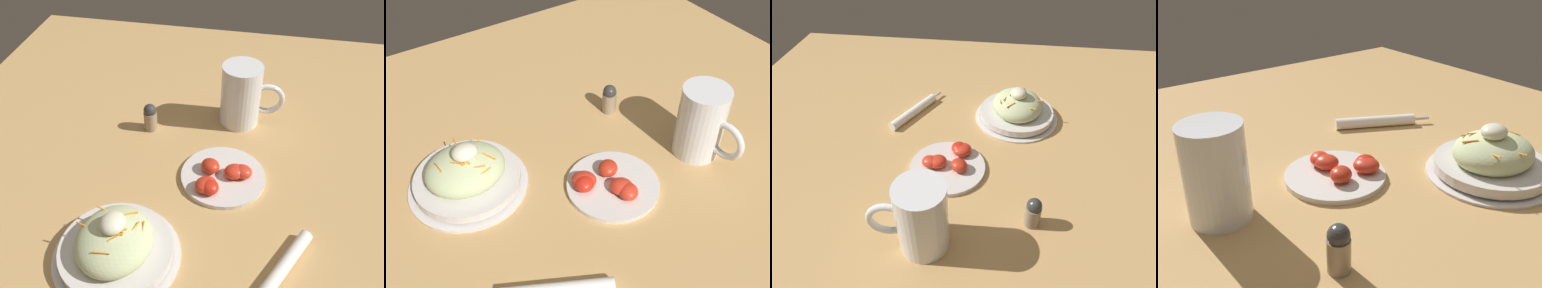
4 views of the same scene
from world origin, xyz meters
TOP-DOWN VIEW (x-y plane):
  - ground_plane at (0.00, 0.00)m, footprint 1.43×1.43m
  - salad_plate at (-0.21, 0.15)m, footprint 0.23×0.23m
  - beer_mug at (0.23, -0.02)m, footprint 0.10×0.15m
  - napkin_roll at (-0.19, -0.14)m, footprint 0.20×0.11m
  - tomato_plate at (0.01, -0.00)m, footprint 0.18×0.18m
  - salt_shaker at (0.16, 0.19)m, footprint 0.03×0.03m

SIDE VIEW (x-z plane):
  - ground_plane at x=0.00m, z-range 0.00..0.00m
  - napkin_roll at x=-0.19m, z-range 0.00..0.02m
  - tomato_plate at x=0.01m, z-range -0.01..0.03m
  - salad_plate at x=-0.21m, z-range -0.02..0.08m
  - salt_shaker at x=0.16m, z-range 0.00..0.07m
  - beer_mug at x=0.23m, z-range -0.01..0.15m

